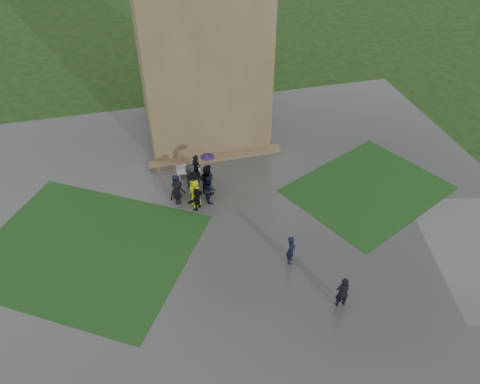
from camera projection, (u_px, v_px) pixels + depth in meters
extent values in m
plane|color=black|center=(259.00, 275.00, 23.69)|extent=(120.00, 120.00, 0.00)
cube|color=#363734|center=(249.00, 247.00, 25.19)|extent=(34.00, 34.00, 0.02)
cube|color=#143512|center=(86.00, 249.00, 25.07)|extent=(14.10, 13.46, 0.01)
cube|color=#143512|center=(368.00, 189.00, 29.07)|extent=(11.12, 10.15, 0.01)
cube|color=brown|center=(197.00, 2.00, 29.34)|extent=(8.00, 8.00, 18.00)
cube|color=brown|center=(216.00, 157.00, 31.60)|extent=(9.00, 0.80, 0.22)
cube|color=beige|center=(189.00, 172.00, 29.77)|extent=(1.52, 0.52, 0.06)
cube|color=beige|center=(179.00, 176.00, 29.82)|extent=(0.10, 0.40, 0.42)
cube|color=beige|center=(198.00, 173.00, 30.01)|extent=(0.10, 0.40, 0.42)
cube|color=beige|center=(188.00, 167.00, 29.80)|extent=(1.50, 0.12, 0.40)
imported|color=black|center=(206.00, 180.00, 28.22)|extent=(1.08, 1.00, 1.95)
imported|color=black|center=(208.00, 176.00, 28.79)|extent=(0.75, 0.91, 1.62)
imported|color=black|center=(196.00, 169.00, 29.07)|extent=(0.82, 0.83, 1.94)
imported|color=#434349|center=(190.00, 177.00, 28.44)|extent=(0.83, 1.84, 1.92)
imported|color=black|center=(176.00, 187.00, 27.95)|extent=(0.87, 0.97, 1.64)
imported|color=black|center=(178.00, 193.00, 27.48)|extent=(1.20, 0.96, 1.66)
imported|color=#D0E00D|center=(195.00, 192.00, 27.37)|extent=(0.95, 1.09, 1.88)
imported|color=black|center=(197.00, 199.00, 27.21)|extent=(1.28, 1.29, 1.44)
imported|color=black|center=(210.00, 189.00, 27.69)|extent=(0.52, 0.87, 1.76)
imported|color=#EC61C7|center=(175.00, 170.00, 27.17)|extent=(1.04, 1.04, 0.96)
imported|color=#4F2F83|center=(208.00, 159.00, 27.99)|extent=(0.82, 0.82, 0.72)
imported|color=black|center=(194.00, 178.00, 26.74)|extent=(0.77, 0.77, 0.68)
imported|color=black|center=(291.00, 250.00, 23.84)|extent=(0.66, 0.75, 1.72)
imported|color=black|center=(342.00, 292.00, 21.66)|extent=(0.67, 0.44, 1.83)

